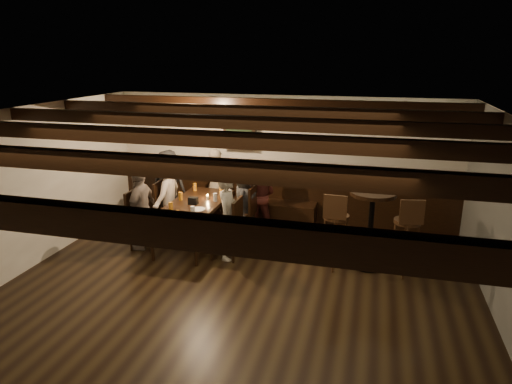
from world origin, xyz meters
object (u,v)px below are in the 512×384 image
(dining_table, at_px, (195,206))
(bar_stool_right, at_px, (405,246))
(chair_left_far, at_px, (145,231))
(chair_right_far, at_px, (227,239))
(chair_left_near, at_px, (169,215))
(person_left_near, at_px, (166,193))
(person_bench_centre, at_px, (216,186))
(person_left_far, at_px, (141,209))
(high_top_table, at_px, (371,218))
(person_right_near, at_px, (245,203))
(person_bench_right, at_px, (260,195))
(bar_stool_left, at_px, (335,241))
(person_right_far, at_px, (228,217))
(chair_right_near, at_px, (243,221))
(person_bench_left, at_px, (169,185))

(dining_table, bearing_deg, bar_stool_right, -5.85)
(chair_left_far, relative_size, chair_right_far, 1.00)
(chair_left_near, xyz_separation_m, person_left_near, (-0.03, 0.00, 0.41))
(person_bench_centre, xyz_separation_m, person_left_near, (-0.75, -0.60, -0.03))
(chair_left_near, bearing_deg, person_left_far, -1.98)
(chair_right_far, relative_size, bar_stool_right, 0.82)
(person_bench_centre, height_order, person_left_far, person_bench_centre)
(person_bench_centre, bearing_deg, high_top_table, 156.77)
(chair_left_far, distance_m, person_bench_centre, 1.72)
(person_right_near, bearing_deg, high_top_table, -106.70)
(dining_table, distance_m, chair_left_far, 0.92)
(chair_right_far, height_order, bar_stool_right, bar_stool_right)
(person_right_near, bearing_deg, chair_left_near, 90.00)
(chair_left_far, height_order, person_left_far, person_left_far)
(chair_left_far, height_order, chair_right_far, chair_left_far)
(person_right_near, bearing_deg, person_bench_right, -18.43)
(dining_table, bearing_deg, chair_right_far, -31.98)
(chair_left_far, distance_m, bar_stool_left, 3.13)
(person_bench_centre, bearing_deg, chair_right_far, 115.66)
(person_left_far, bearing_deg, high_top_table, 93.99)
(chair_left_near, bearing_deg, bar_stool_right, 79.03)
(person_right_near, relative_size, bar_stool_right, 1.05)
(dining_table, distance_m, person_bench_centre, 1.05)
(chair_left_near, distance_m, chair_right_far, 1.70)
(bar_stool_left, bearing_deg, bar_stool_right, 5.77)
(chair_right_far, bearing_deg, person_right_near, -1.86)
(person_bench_centre, relative_size, high_top_table, 1.21)
(dining_table, distance_m, person_left_near, 0.88)
(chair_left_near, height_order, person_left_far, person_left_far)
(person_right_near, height_order, bar_stool_right, person_right_near)
(bar_stool_right, bearing_deg, person_left_near, 157.86)
(chair_left_near, height_order, person_bench_right, person_bench_right)
(person_left_far, relative_size, person_right_far, 0.99)
(bar_stool_right, bearing_deg, dining_table, 162.89)
(person_left_far, xyz_separation_m, person_right_near, (1.51, 0.89, -0.05))
(person_right_far, height_order, bar_stool_right, person_right_far)
(person_left_far, bearing_deg, bar_stool_right, 91.39)
(person_bench_right, xyz_separation_m, high_top_table, (1.99, -1.11, 0.14))
(chair_right_near, bearing_deg, person_bench_centre, 50.18)
(chair_left_far, height_order, high_top_table, high_top_table)
(person_right_far, relative_size, bar_stool_left, 1.14)
(bar_stool_right, bearing_deg, person_bench_left, 152.56)
(person_bench_right, bearing_deg, person_bench_left, 0.00)
(person_bench_right, bearing_deg, chair_right_near, 68.16)
(chair_left_far, relative_size, person_bench_left, 0.71)
(person_left_near, bearing_deg, chair_left_near, 90.00)
(person_right_far, height_order, high_top_table, person_right_far)
(person_bench_centre, relative_size, person_bench_right, 1.12)
(person_bench_right, xyz_separation_m, person_right_near, (-0.15, -0.45, -0.01))
(chair_right_far, distance_m, person_left_near, 1.77)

